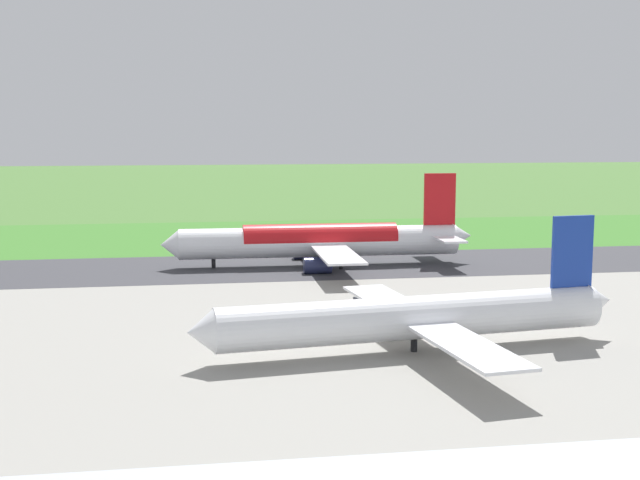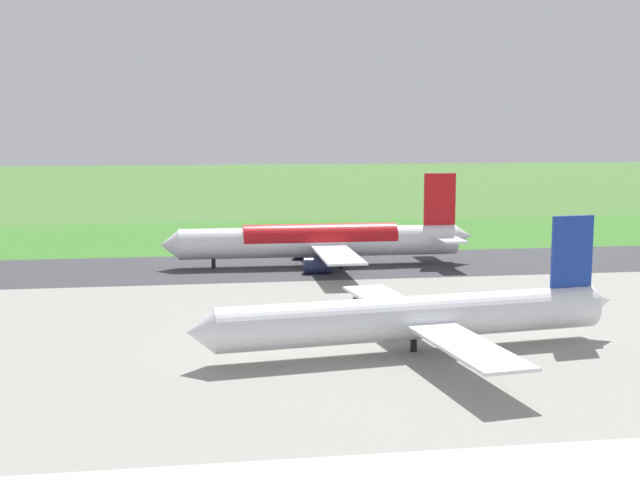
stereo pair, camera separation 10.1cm
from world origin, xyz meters
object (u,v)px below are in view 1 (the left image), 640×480
(service_car_followme, at_px, (364,303))
(no_stopping_sign, at_px, (376,232))
(traffic_cone_orange, at_px, (341,239))
(airliner_parked_mid, at_px, (417,316))
(airliner_main, at_px, (322,241))

(service_car_followme, distance_m, no_stopping_sign, 67.72)
(service_car_followme, distance_m, traffic_cone_orange, 66.55)
(airliner_parked_mid, relative_size, no_stopping_sign, 17.51)
(airliner_main, relative_size, service_car_followme, 11.85)
(service_car_followme, relative_size, traffic_cone_orange, 8.28)
(service_car_followme, height_order, traffic_cone_orange, service_car_followme)
(airliner_parked_mid, relative_size, traffic_cone_orange, 87.25)
(airliner_parked_mid, xyz_separation_m, no_stopping_sign, (-14.97, -86.78, -2.21))
(service_car_followme, bearing_deg, airliner_main, -89.68)
(service_car_followme, bearing_deg, airliner_parked_mid, 93.37)
(airliner_main, bearing_deg, traffic_cone_orange, -106.01)
(airliner_parked_mid, relative_size, service_car_followme, 10.54)
(airliner_main, distance_m, traffic_cone_orange, 32.68)
(airliner_main, height_order, service_car_followme, airliner_main)
(service_car_followme, xyz_separation_m, no_stopping_sign, (-16.21, -65.75, 0.78))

